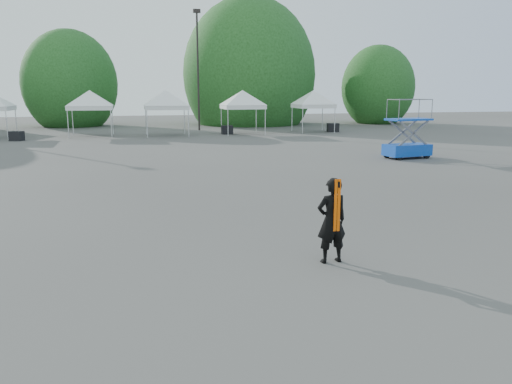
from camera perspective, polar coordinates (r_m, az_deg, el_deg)
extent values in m
plane|color=#474442|center=(11.26, -0.46, -5.32)|extent=(120.00, 120.00, 0.00)
cylinder|color=black|center=(42.87, -6.64, 13.37)|extent=(0.16, 0.16, 9.50)
cube|color=black|center=(43.32, -6.80, 19.86)|extent=(0.60, 0.25, 0.30)
cylinder|color=#382314|center=(50.84, -20.26, 8.36)|extent=(0.36, 0.36, 2.27)
ellipsoid|color=#1D4416|center=(50.80, -20.48, 11.51)|extent=(4.16, 4.16, 4.78)
cylinder|color=#382314|center=(50.84, -0.77, 9.35)|extent=(0.36, 0.36, 2.80)
ellipsoid|color=#1D4416|center=(50.83, -0.78, 13.24)|extent=(5.12, 5.12, 5.89)
cylinder|color=#382314|center=(53.48, 13.60, 8.77)|extent=(0.36, 0.36, 2.10)
ellipsoid|color=#1D4416|center=(53.44, 13.74, 11.54)|extent=(3.84, 3.84, 4.42)
cylinder|color=silver|center=(38.14, -26.59, 6.86)|extent=(0.06, 0.06, 2.00)
cylinder|color=silver|center=(41.01, -25.71, 7.18)|extent=(0.06, 0.06, 2.00)
cylinder|color=silver|center=(37.52, -20.68, 7.28)|extent=(0.06, 0.06, 2.00)
cylinder|color=silver|center=(37.30, -16.21, 7.53)|extent=(0.06, 0.06, 2.00)
cylinder|color=silver|center=(40.41, -20.22, 7.55)|extent=(0.06, 0.06, 2.00)
cylinder|color=silver|center=(40.20, -16.06, 7.79)|extent=(0.06, 0.06, 2.00)
cube|color=white|center=(38.78, -18.39, 9.14)|extent=(3.11, 3.11, 0.30)
pyramid|color=white|center=(38.77, -18.51, 10.98)|extent=(4.40, 4.40, 1.10)
cylinder|color=silver|center=(36.49, -12.34, 7.65)|extent=(0.06, 0.06, 2.00)
cylinder|color=silver|center=(36.69, -7.71, 7.82)|extent=(0.06, 0.06, 2.00)
cylinder|color=silver|center=(39.43, -12.47, 7.90)|extent=(0.06, 0.06, 2.00)
cylinder|color=silver|center=(39.61, -8.18, 8.07)|extent=(0.06, 0.06, 2.00)
cube|color=white|center=(37.98, -10.24, 9.50)|extent=(3.14, 3.14, 0.30)
pyramid|color=white|center=(37.96, -10.30, 11.38)|extent=(4.44, 4.44, 1.10)
cylinder|color=silver|center=(37.11, -3.22, 7.95)|extent=(0.06, 0.06, 2.00)
cylinder|color=silver|center=(37.74, 1.06, 8.02)|extent=(0.06, 0.06, 2.00)
cylinder|color=silver|center=(39.90, -3.99, 8.18)|extent=(0.06, 0.06, 2.00)
cylinder|color=silver|center=(40.48, 0.02, 8.26)|extent=(0.06, 0.06, 2.00)
cube|color=white|center=(38.73, -1.54, 9.71)|extent=(3.04, 3.04, 0.30)
pyramid|color=white|center=(38.72, -1.55, 11.56)|extent=(4.30, 4.30, 1.10)
cylinder|color=silver|center=(39.32, 5.35, 8.11)|extent=(0.06, 0.06, 2.00)
cylinder|color=silver|center=(40.28, 8.99, 8.10)|extent=(0.06, 0.06, 2.00)
cylinder|color=silver|center=(41.86, 4.14, 8.33)|extent=(0.06, 0.06, 2.00)
cylinder|color=silver|center=(42.76, 7.59, 8.33)|extent=(0.06, 0.06, 2.00)
cube|color=white|center=(40.99, 6.55, 9.73)|extent=(2.88, 2.88, 0.30)
pyramid|color=white|center=(40.97, 6.59, 11.48)|extent=(4.07, 4.07, 1.10)
imported|color=black|center=(9.62, 8.63, -3.25)|extent=(0.64, 0.45, 1.66)
cube|color=#FF5905|center=(9.39, 9.08, -1.54)|extent=(0.13, 0.02, 1.00)
cube|color=#0C51A4|center=(25.76, 16.87, 4.64)|extent=(2.37, 1.43, 0.56)
cube|color=#0C51A4|center=(25.64, 17.06, 7.94)|extent=(2.27, 1.37, 0.09)
cylinder|color=black|center=(24.91, 16.01, 3.89)|extent=(0.35, 0.19, 0.33)
cylinder|color=black|center=(25.97, 18.92, 4.01)|extent=(0.35, 0.19, 0.33)
cylinder|color=black|center=(25.64, 14.73, 4.16)|extent=(0.35, 0.19, 0.33)
cylinder|color=black|center=(26.67, 17.61, 4.27)|extent=(0.35, 0.19, 0.33)
cube|color=black|center=(37.06, -25.68, 5.78)|extent=(0.96, 0.84, 0.64)
cube|color=black|center=(38.81, -3.32, 7.11)|extent=(0.87, 0.69, 0.66)
cube|color=black|center=(41.41, 8.79, 7.29)|extent=(1.00, 0.83, 0.70)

